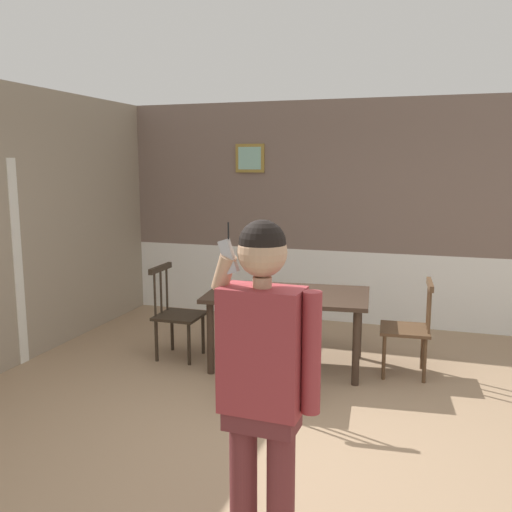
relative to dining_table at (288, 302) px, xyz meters
The scene contains 7 objects.
ground_plane 1.64m from the dining_table, 78.63° to the right, with size 7.24×7.24×0.00m, color #9E7F60.
room_back_partition 1.98m from the dining_table, 80.90° to the left, with size 5.97×0.17×2.83m.
dining_table is the anchor object (origin of this frame).
chair_near_window 1.21m from the dining_table, behind, with size 0.46×0.46×0.98m.
chair_by_doorway 1.21m from the dining_table, ahead, with size 0.50×0.50×0.94m.
chair_at_table_head 0.89m from the dining_table, 84.40° to the right, with size 0.52×0.52×1.00m.
person_figure 2.96m from the dining_table, 77.89° to the right, with size 0.56×0.23×1.79m.
Camera 1 is at (1.06, -3.83, 2.04)m, focal length 39.12 mm.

